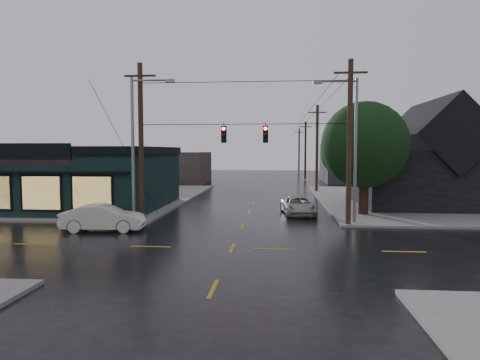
# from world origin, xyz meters

# --- Properties ---
(ground_plane) EXTENTS (160.00, 160.00, 0.00)m
(ground_plane) POSITION_xyz_m (0.00, 0.00, 0.00)
(ground_plane) COLOR black
(sidewalk_nw) EXTENTS (28.00, 28.00, 0.15)m
(sidewalk_nw) POSITION_xyz_m (-20.00, 20.00, 0.07)
(sidewalk_nw) COLOR slate
(sidewalk_nw) RESTS_ON ground
(sidewalk_ne) EXTENTS (28.00, 28.00, 0.15)m
(sidewalk_ne) POSITION_xyz_m (20.00, 20.00, 0.07)
(sidewalk_ne) COLOR slate
(sidewalk_ne) RESTS_ON ground
(pizza_shop) EXTENTS (16.30, 12.34, 4.90)m
(pizza_shop) POSITION_xyz_m (-15.00, 12.94, 2.56)
(pizza_shop) COLOR black
(pizza_shop) RESTS_ON ground
(ne_building) EXTENTS (12.60, 11.60, 8.75)m
(ne_building) POSITION_xyz_m (15.00, 17.00, 4.47)
(ne_building) COLOR black
(ne_building) RESTS_ON ground
(corner_tree) EXTENTS (6.15, 6.15, 7.99)m
(corner_tree) POSITION_xyz_m (8.28, 10.92, 5.05)
(corner_tree) COLOR black
(corner_tree) RESTS_ON ground
(utility_pole_nw) EXTENTS (2.00, 0.32, 10.15)m
(utility_pole_nw) POSITION_xyz_m (-6.50, 6.50, 0.00)
(utility_pole_nw) COLOR black
(utility_pole_nw) RESTS_ON ground
(utility_pole_ne) EXTENTS (2.00, 0.32, 10.15)m
(utility_pole_ne) POSITION_xyz_m (6.50, 6.50, 0.00)
(utility_pole_ne) COLOR black
(utility_pole_ne) RESTS_ON ground
(utility_pole_far_a) EXTENTS (2.00, 0.32, 9.65)m
(utility_pole_far_a) POSITION_xyz_m (6.50, 28.00, 0.00)
(utility_pole_far_a) COLOR black
(utility_pole_far_a) RESTS_ON ground
(utility_pole_far_b) EXTENTS (2.00, 0.32, 9.15)m
(utility_pole_far_b) POSITION_xyz_m (6.50, 48.00, 0.00)
(utility_pole_far_b) COLOR black
(utility_pole_far_b) RESTS_ON ground
(utility_pole_far_c) EXTENTS (2.00, 0.32, 9.15)m
(utility_pole_far_c) POSITION_xyz_m (6.50, 68.00, 0.00)
(utility_pole_far_c) COLOR black
(utility_pole_far_c) RESTS_ON ground
(span_signal_assembly) EXTENTS (13.00, 0.48, 1.23)m
(span_signal_assembly) POSITION_xyz_m (0.10, 6.50, 5.70)
(span_signal_assembly) COLOR black
(span_signal_assembly) RESTS_ON ground
(streetlight_nw) EXTENTS (5.40, 0.30, 9.15)m
(streetlight_nw) POSITION_xyz_m (-6.80, 5.80, 0.00)
(streetlight_nw) COLOR gray
(streetlight_nw) RESTS_ON ground
(streetlight_ne) EXTENTS (5.40, 0.30, 9.15)m
(streetlight_ne) POSITION_xyz_m (7.00, 7.20, 0.00)
(streetlight_ne) COLOR gray
(streetlight_ne) RESTS_ON ground
(bg_building_west) EXTENTS (12.00, 10.00, 4.40)m
(bg_building_west) POSITION_xyz_m (-14.00, 40.00, 2.20)
(bg_building_west) COLOR #332925
(bg_building_west) RESTS_ON ground
(bg_building_east) EXTENTS (14.00, 12.00, 5.60)m
(bg_building_east) POSITION_xyz_m (16.00, 45.00, 2.80)
(bg_building_east) COLOR #26272B
(bg_building_east) RESTS_ON ground
(sedan_cream) EXTENTS (4.86, 2.15, 1.55)m
(sedan_cream) POSITION_xyz_m (-7.90, 3.68, 0.78)
(sedan_cream) COLOR beige
(sedan_cream) RESTS_ON ground
(suv_silver) EXTENTS (2.72, 4.93, 1.31)m
(suv_silver) POSITION_xyz_m (3.67, 11.06, 0.65)
(suv_silver) COLOR #A3A396
(suv_silver) RESTS_ON ground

